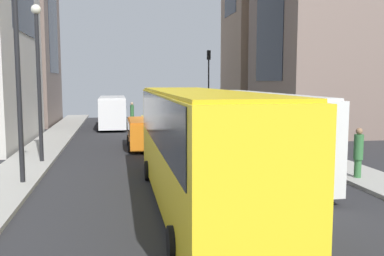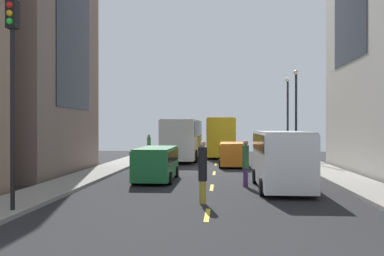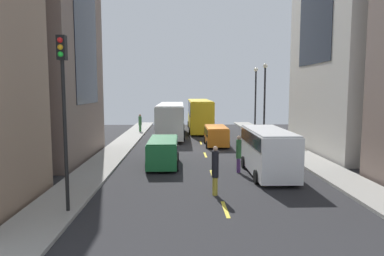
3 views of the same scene
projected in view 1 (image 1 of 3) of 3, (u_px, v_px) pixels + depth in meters
ground_plane at (163, 144)px, 26.11m from camera, size 39.97×39.97×0.00m
sidewalk_west at (270, 140)px, 27.29m from camera, size 2.23×44.00×0.15m
sidewalk_east at (46, 146)px, 24.91m from camera, size 2.23×44.00×0.15m
lane_stripe_0 at (142, 116)px, 46.65m from camera, size 0.16×2.00×0.01m
lane_stripe_1 at (146, 121)px, 40.78m from camera, size 0.16×2.00×0.01m
lane_stripe_2 at (151, 128)px, 34.91m from camera, size 0.16×2.00×0.01m
lane_stripe_3 at (159, 138)px, 29.04m from camera, size 0.16×2.00×0.01m
lane_stripe_4 at (169, 152)px, 23.17m from camera, size 0.16×2.00×0.01m
lane_stripe_5 at (187, 177)px, 17.30m from camera, size 0.16×2.00×0.01m
lane_stripe_6 at (224, 227)px, 11.43m from camera, size 0.16×2.00×0.01m
building_west_1 at (332, 17)px, 31.48m from camera, size 9.78×9.83×17.13m
building_east_0 at (12, 9)px, 37.13m from camera, size 6.91×9.57×20.14m
city_bus_white at (248, 124)px, 18.60m from camera, size 2.80×12.01×3.35m
streetcar_yellow at (196, 139)px, 13.03m from camera, size 2.70×12.26×3.59m
delivery_van_white at (112, 110)px, 34.46m from camera, size 2.25×6.03×2.58m
car_orange_0 at (144, 131)px, 24.46m from camera, size 1.95×4.28×1.67m
car_green_1 at (191, 118)px, 33.02m from camera, size 1.95×4.75×1.72m
pedestrian_crossing_near at (150, 110)px, 38.77m from camera, size 0.32×0.32×2.27m
pedestrian_waiting_curb at (132, 115)px, 34.13m from camera, size 0.30×0.30×2.16m
pedestrian_walking_far at (358, 151)px, 16.47m from camera, size 0.36×0.36×1.94m
traffic_light_near_corner at (209, 72)px, 41.69m from camera, size 0.32×0.44×6.64m
streetlamp_near at (38, 67)px, 19.45m from camera, size 0.44×0.44×7.14m
streetlamp_far at (18, 65)px, 15.36m from camera, size 0.44×0.44×7.03m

